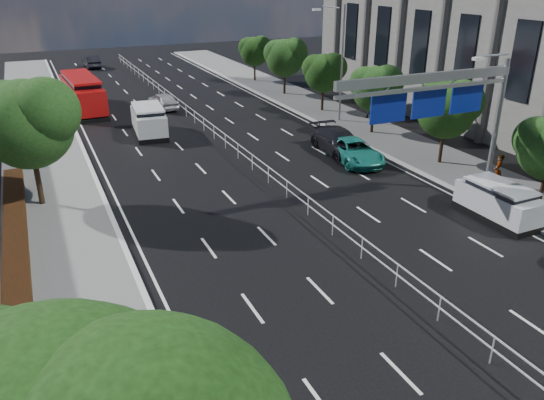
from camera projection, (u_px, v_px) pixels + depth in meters
ground at (471, 348)px, 17.18m from camera, size 160.00×160.00×0.00m
median_fence at (229, 144)px, 35.74m from camera, size 0.05×85.00×1.02m
hedge_near at (19, 360)px, 16.12m from camera, size 1.00×36.00×0.44m
toilet_sign at (115, 375)px, 11.82m from camera, size 1.62×0.18×4.34m
overhead_gantry at (443, 96)px, 25.92m from camera, size 10.24×0.38×7.45m
streetlight_far at (339, 56)px, 40.82m from camera, size 2.78×2.40×9.00m
civic_hall at (509, 39)px, 42.11m from camera, size 14.40×36.00×14.35m
near_tree_back at (28, 119)px, 25.78m from camera, size 4.84×4.51×6.69m
far_tree_d at (448, 107)px, 32.09m from camera, size 3.85×3.59×5.34m
far_tree_e at (376, 86)px, 38.40m from camera, size 3.63×3.38×5.13m
far_tree_f at (324, 71)px, 44.68m from camera, size 3.52×3.28×5.02m
far_tree_g at (285, 56)px, 50.84m from camera, size 3.96×3.69×5.45m
far_tree_h at (255, 50)px, 57.22m from camera, size 3.41×3.18×4.91m
white_minivan at (149, 121)px, 39.17m from camera, size 2.60×5.15×2.16m
red_bus at (82, 92)px, 46.03m from camera, size 2.91×10.06×2.97m
near_car_silver at (163, 101)px, 46.78m from camera, size 2.19×4.37×1.43m
near_car_dark at (91, 62)px, 66.70m from camera, size 1.87×4.58×1.48m
silver_minivan at (499, 202)px, 25.86m from camera, size 1.84×4.30×1.78m
parked_car_teal at (354, 151)px, 33.68m from camera, size 2.92×5.38×1.43m
parked_car_dark at (339, 142)px, 35.20m from camera, size 2.65×5.70×1.61m
pedestrian_a at (498, 171)px, 29.34m from camera, size 0.80×0.78×1.86m
pedestrian_b at (369, 106)px, 43.30m from camera, size 1.15×1.10×1.87m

